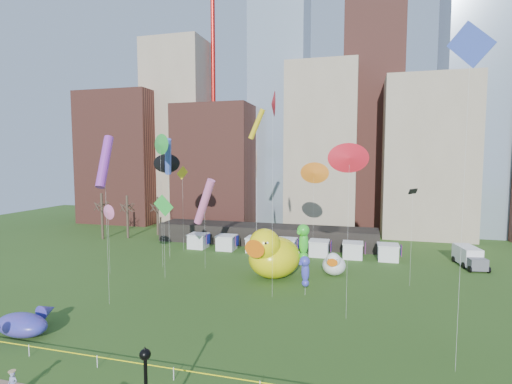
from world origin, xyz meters
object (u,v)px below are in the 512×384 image
(seahorse_green, at_px, (304,239))
(box_truck, at_px, (469,257))
(big_duck, at_px, (272,255))
(small_duck, at_px, (334,264))
(seahorse_purple, at_px, (305,269))
(whale_inflatable, at_px, (24,323))

(seahorse_green, xyz_separation_m, box_truck, (21.36, 11.09, -3.53))
(big_duck, distance_m, small_duck, 8.11)
(big_duck, xyz_separation_m, box_truck, (25.05, 12.26, -1.63))
(seahorse_purple, distance_m, whale_inflatable, 26.75)
(big_duck, bearing_deg, seahorse_purple, -26.69)
(small_duck, height_order, seahorse_purple, seahorse_purple)
(whale_inflatable, height_order, box_truck, box_truck)
(seahorse_purple, relative_size, whale_inflatable, 0.69)
(big_duck, distance_m, seahorse_purple, 6.91)
(big_duck, relative_size, seahorse_green, 1.37)
(box_truck, bearing_deg, seahorse_green, -162.44)
(whale_inflatable, relative_size, box_truck, 0.97)
(seahorse_purple, bearing_deg, seahorse_green, 121.71)
(small_duck, bearing_deg, seahorse_purple, -105.06)
(small_duck, relative_size, whale_inflatable, 0.65)
(small_duck, bearing_deg, box_truck, 29.42)
(big_duck, distance_m, whale_inflatable, 26.71)
(whale_inflatable, bearing_deg, big_duck, 54.39)
(whale_inflatable, bearing_deg, box_truck, 41.78)
(seahorse_green, bearing_deg, whale_inflatable, -114.86)
(small_duck, xyz_separation_m, whale_inflatable, (-24.16, -23.76, -0.44))
(seahorse_green, relative_size, whale_inflatable, 1.07)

